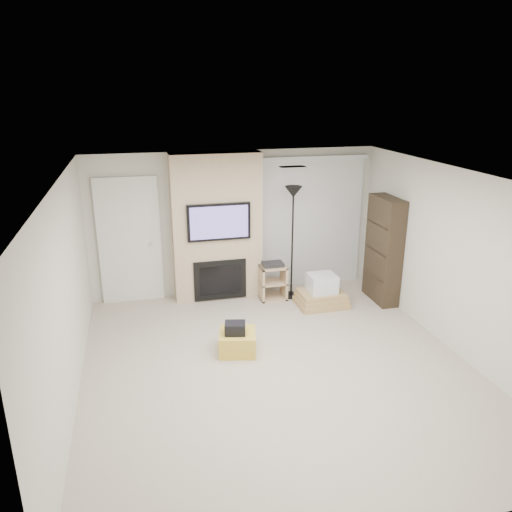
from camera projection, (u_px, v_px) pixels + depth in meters
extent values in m
cube|color=#B7A893|center=(278.00, 367.00, 6.57)|extent=(5.00, 5.50, 0.00)
cube|color=white|center=(281.00, 178.00, 5.77)|extent=(5.00, 5.50, 0.00)
cube|color=beige|center=(235.00, 223.00, 8.70)|extent=(5.00, 0.00, 2.50)
cube|color=beige|center=(386.00, 412.00, 3.64)|extent=(5.00, 0.00, 2.50)
cube|color=beige|center=(66.00, 298.00, 5.60)|extent=(0.00, 5.50, 2.50)
cube|color=beige|center=(457.00, 262.00, 6.74)|extent=(0.00, 5.50, 2.50)
cube|color=silver|center=(293.00, 167.00, 6.59)|extent=(0.35, 0.18, 0.01)
cube|color=gold|center=(238.00, 342.00, 6.91)|extent=(0.60, 0.60, 0.30)
cube|color=black|center=(235.00, 328.00, 6.80)|extent=(0.32, 0.28, 0.16)
cube|color=tan|center=(217.00, 227.00, 8.43)|extent=(1.50, 0.40, 2.50)
cube|color=black|center=(219.00, 222.00, 8.17)|extent=(1.05, 0.06, 0.62)
cube|color=#544989|center=(219.00, 222.00, 8.14)|extent=(0.96, 0.00, 0.54)
cube|color=black|center=(220.00, 280.00, 8.52)|extent=(0.90, 0.04, 0.70)
cube|color=black|center=(220.00, 280.00, 8.50)|extent=(0.70, 0.02, 0.50)
cube|color=silver|center=(130.00, 241.00, 8.31)|extent=(1.02, 0.08, 2.14)
cube|color=beige|center=(130.00, 243.00, 8.33)|extent=(0.90, 0.05, 2.05)
cylinder|color=silver|center=(151.00, 244.00, 8.37)|extent=(0.07, 0.06, 0.07)
cube|color=silver|center=(314.00, 158.00, 8.61)|extent=(1.98, 0.10, 0.08)
cube|color=silver|center=(311.00, 224.00, 9.00)|extent=(1.90, 0.03, 2.29)
cylinder|color=black|center=(291.00, 295.00, 8.79)|extent=(0.29, 0.29, 0.03)
cylinder|color=black|center=(292.00, 246.00, 8.50)|extent=(0.03, 0.03, 1.82)
cone|color=black|center=(293.00, 192.00, 8.20)|extent=(0.29, 0.29, 0.19)
cube|color=tan|center=(261.00, 283.00, 8.57)|extent=(0.04, 0.38, 0.60)
cube|color=tan|center=(284.00, 281.00, 8.66)|extent=(0.04, 0.38, 0.60)
cube|color=tan|center=(272.00, 297.00, 8.71)|extent=(0.45, 0.38, 0.03)
cube|color=tan|center=(273.00, 282.00, 8.62)|extent=(0.45, 0.38, 0.03)
cube|color=tan|center=(273.00, 267.00, 8.53)|extent=(0.45, 0.38, 0.03)
cube|color=black|center=(273.00, 264.00, 8.51)|extent=(0.35, 0.25, 0.06)
cube|color=tan|center=(321.00, 303.00, 8.42)|extent=(0.83, 0.63, 0.09)
cube|color=tan|center=(321.00, 298.00, 8.39)|extent=(0.79, 0.59, 0.08)
cube|color=tan|center=(321.00, 294.00, 8.37)|extent=(0.75, 0.55, 0.08)
cube|color=silver|center=(322.00, 283.00, 8.31)|extent=(0.45, 0.41, 0.30)
cube|color=black|center=(384.00, 250.00, 8.38)|extent=(0.30, 0.80, 1.80)
cube|color=black|center=(380.00, 275.00, 8.52)|extent=(0.26, 0.72, 0.02)
cube|color=black|center=(383.00, 250.00, 8.38)|extent=(0.26, 0.72, 0.02)
cube|color=black|center=(385.00, 224.00, 8.23)|extent=(0.26, 0.72, 0.02)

